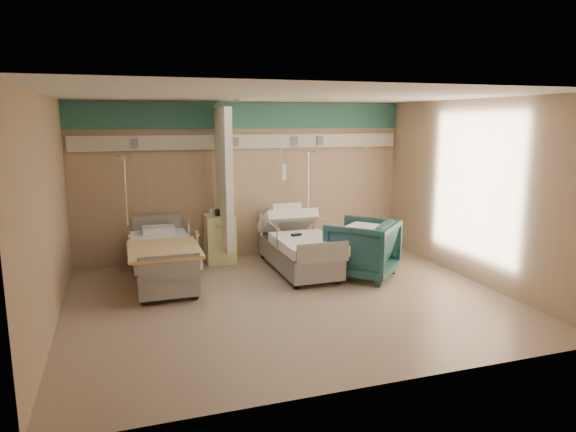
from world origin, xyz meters
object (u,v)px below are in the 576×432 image
Objects in this scene: iv_stand_right at (308,234)px; bedside_cabinet at (220,239)px; visitor_armchair at (362,249)px; bed_right at (299,252)px; iv_stand_left at (129,248)px; bed_left at (163,263)px.

bedside_cabinet is at bearing -179.92° from iv_stand_right.
bed_right is at bearing -81.38° from visitor_armchair.
iv_stand_left is (-3.18, -0.03, -0.00)m from iv_stand_right.
iv_stand_right reaches higher than bedside_cabinet.
bedside_cabinet is at bearing -81.99° from visitor_armchair.
bedside_cabinet is at bearing 141.95° from bed_right.
bedside_cabinet is 2.53m from visitor_armchair.
iv_stand_left is at bearing -179.04° from bedside_cabinet.
bed_right and bed_left have the same top height.
bedside_cabinet is at bearing 40.60° from bed_left.
iv_stand_left is (-1.53, -0.03, -0.03)m from bedside_cabinet.
iv_stand_right is at bearing 0.08° from bedside_cabinet.
visitor_armchair is 0.53× the size of iv_stand_left.
bed_left is at bearing -139.40° from bedside_cabinet.
bedside_cabinet is 1.65m from iv_stand_right.
bedside_cabinet is 0.44× the size of iv_stand_left.
bedside_cabinet reaches higher than bed_right.
iv_stand_left is (-0.48, 0.87, 0.08)m from bed_left.
iv_stand_left reaches higher than bedside_cabinet.
iv_stand_left reaches higher than bed_left.
iv_stand_left is (-2.68, 0.87, 0.08)m from bed_right.
bed_left is 1.00m from iv_stand_left.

